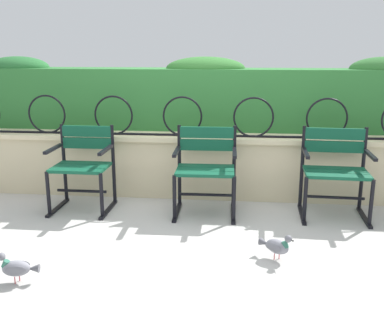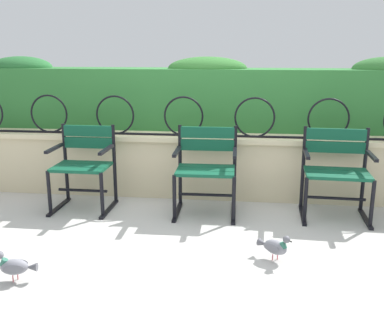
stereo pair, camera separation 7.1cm
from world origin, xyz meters
The scene contains 9 objects.
ground_plane centered at (0.00, 0.00, 0.00)m, with size 60.00×60.00×0.00m, color #B7B5AF.
stone_wall centered at (0.00, 0.82, 0.34)m, with size 7.78×0.41×0.67m.
iron_arch_fence centered at (-0.15, 0.75, 0.86)m, with size 7.23×0.02×0.42m.
hedge_row centered at (0.00, 1.28, 1.04)m, with size 7.62×0.56×0.81m.
park_chair_left centered at (-1.11, 0.30, 0.45)m, with size 0.57×0.52×0.82m.
park_chair_centre centered at (0.11, 0.31, 0.46)m, with size 0.60×0.53×0.83m.
park_chair_right centered at (1.34, 0.35, 0.46)m, with size 0.64×0.55×0.84m.
pigeon_near_chairs centered at (-1.07, -1.22, 0.11)m, with size 0.29×0.13×0.22m.
pigeon_far_side centered at (0.73, -0.68, 0.11)m, with size 0.25×0.21×0.22m.
Camera 1 is at (0.41, -3.86, 1.55)m, focal length 41.80 mm.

